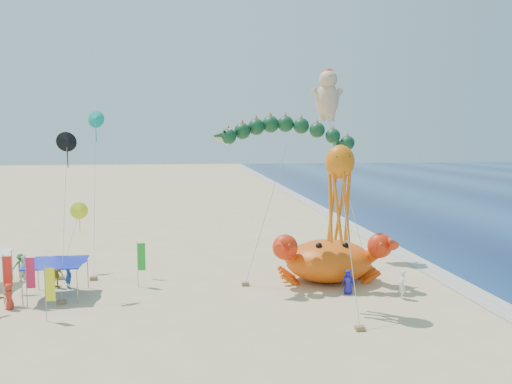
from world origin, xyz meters
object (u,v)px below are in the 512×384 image
Objects in this scene: cherub_kite at (328,94)px; canopy_blue at (56,260)px; dragon_kite at (285,137)px; octopus_kite at (340,187)px; crab_inflatable at (329,259)px.

cherub_kite is 24.85m from canopy_blue.
canopy_blue is at bearing -156.67° from cherub_kite.
dragon_kite reaches higher than octopus_kite.
crab_inflatable is 0.74× the size of dragon_kite.
crab_inflatable is 2.19× the size of canopy_blue.
dragon_kite is 0.71× the size of cherub_kite.
octopus_kite is (2.17, -5.60, -2.90)m from dragon_kite.
cherub_kite is (1.87, 7.74, 12.27)m from crab_inflatable.
crab_inflatable is 0.52× the size of cherub_kite.
dragon_kite is at bearing 3.31° from canopy_blue.
octopus_kite is (-1.10, -5.72, 5.78)m from crab_inflatable.
cherub_kite is at bearing 23.33° from canopy_blue.
octopus_kite is at bearing -100.86° from crab_inflatable.
dragon_kite is 10.05m from cherub_kite.
octopus_kite is at bearing -15.31° from canopy_blue.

